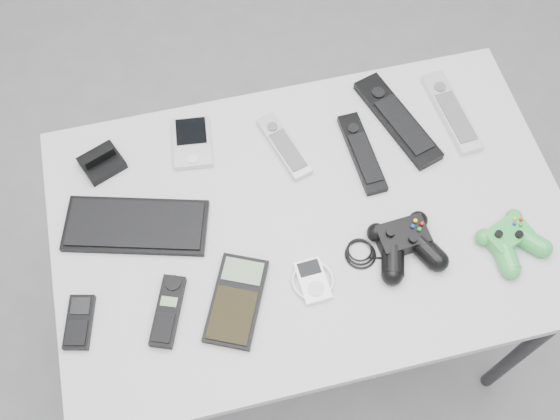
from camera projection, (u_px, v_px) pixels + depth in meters
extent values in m
plane|color=slate|center=(314.00, 288.00, 2.04)|extent=(3.50, 3.50, 0.00)
cube|color=#9F9EA1|center=(310.00, 221.00, 1.37)|extent=(1.06, 0.68, 0.03)
cylinder|color=black|center=(525.00, 349.00, 1.60)|extent=(0.03, 0.03, 0.68)
cylinder|color=black|center=(104.00, 222.00, 1.76)|extent=(0.03, 0.03, 0.68)
cylinder|color=black|center=(443.00, 152.00, 1.87)|extent=(0.03, 0.03, 0.68)
cube|color=black|center=(136.00, 225.00, 1.34)|extent=(0.31, 0.20, 0.02)
cube|color=black|center=(101.00, 160.00, 1.39)|extent=(0.10, 0.10, 0.04)
cube|color=#B5B3BB|center=(192.00, 142.00, 1.43)|extent=(0.10, 0.14, 0.02)
cube|color=#B5B3BB|center=(284.00, 146.00, 1.43)|extent=(0.09, 0.18, 0.02)
cube|color=black|center=(362.00, 153.00, 1.42)|extent=(0.06, 0.20, 0.02)
cube|color=black|center=(397.00, 120.00, 1.45)|extent=(0.13, 0.27, 0.02)
cube|color=silver|center=(451.00, 112.00, 1.47)|extent=(0.07, 0.22, 0.02)
cube|color=black|center=(79.00, 322.00, 1.24)|extent=(0.07, 0.11, 0.02)
cube|color=black|center=(168.00, 311.00, 1.25)|extent=(0.09, 0.15, 0.02)
cube|color=black|center=(236.00, 300.00, 1.26)|extent=(0.16, 0.20, 0.02)
cube|color=white|center=(313.00, 281.00, 1.28)|extent=(0.09, 0.09, 0.02)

